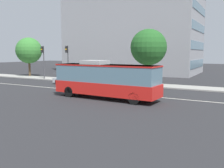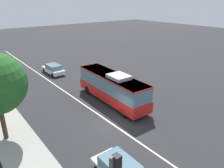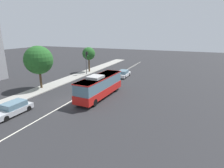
{
  "view_description": "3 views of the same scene",
  "coord_description": "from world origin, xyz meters",
  "px_view_note": "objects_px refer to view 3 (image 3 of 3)",
  "views": [
    {
      "loc": [
        15.07,
        -22.34,
        4.15
      ],
      "look_at": [
        4.43,
        -3.12,
        1.41
      ],
      "focal_mm": 40.12,
      "sensor_mm": 36.0,
      "label": 1
    },
    {
      "loc": [
        -13.32,
        10.5,
        10.62
      ],
      "look_at": [
        5.08,
        -4.01,
        1.39
      ],
      "focal_mm": 34.41,
      "sensor_mm": 36.0,
      "label": 2
    },
    {
      "loc": [
        -19.09,
        -14.62,
        9.27
      ],
      "look_at": [
        5.36,
        -4.12,
        1.69
      ],
      "focal_mm": 29.27,
      "sensor_mm": 36.0,
      "label": 3
    }
  ],
  "objects_px": {
    "sedan_white": "(124,74)",
    "traffic_light_far_corner": "(87,59)",
    "transit_bus": "(100,85)",
    "sedan_silver": "(13,108)",
    "street_tree_kerbside_centre": "(89,54)",
    "street_tree_kerbside_left": "(39,60)"
  },
  "relations": [
    {
      "from": "street_tree_kerbside_left",
      "to": "street_tree_kerbside_centre",
      "type": "bearing_deg",
      "value": -2.88
    },
    {
      "from": "sedan_silver",
      "to": "sedan_white",
      "type": "relative_size",
      "value": 0.99
    },
    {
      "from": "sedan_silver",
      "to": "sedan_white",
      "type": "bearing_deg",
      "value": 166.96
    },
    {
      "from": "transit_bus",
      "to": "traffic_light_far_corner",
      "type": "height_order",
      "value": "traffic_light_far_corner"
    },
    {
      "from": "street_tree_kerbside_left",
      "to": "sedan_silver",
      "type": "bearing_deg",
      "value": -153.71
    },
    {
      "from": "transit_bus",
      "to": "street_tree_kerbside_left",
      "type": "xyz_separation_m",
      "value": [
        -0.13,
        11.09,
        3.04
      ]
    },
    {
      "from": "traffic_light_far_corner",
      "to": "street_tree_kerbside_left",
      "type": "relative_size",
      "value": 0.72
    },
    {
      "from": "traffic_light_far_corner",
      "to": "transit_bus",
      "type": "bearing_deg",
      "value": -47.85
    },
    {
      "from": "street_tree_kerbside_left",
      "to": "transit_bus",
      "type": "bearing_deg",
      "value": -89.31
    },
    {
      "from": "sedan_white",
      "to": "traffic_light_far_corner",
      "type": "bearing_deg",
      "value": 96.54
    },
    {
      "from": "sedan_silver",
      "to": "traffic_light_far_corner",
      "type": "xyz_separation_m",
      "value": [
        21.24,
        2.71,
        2.84
      ]
    },
    {
      "from": "sedan_silver",
      "to": "sedan_white",
      "type": "height_order",
      "value": "same"
    },
    {
      "from": "transit_bus",
      "to": "street_tree_kerbside_left",
      "type": "distance_m",
      "value": 11.51
    },
    {
      "from": "street_tree_kerbside_centre",
      "to": "sedan_silver",
      "type": "bearing_deg",
      "value": -171.09
    },
    {
      "from": "sedan_white",
      "to": "street_tree_kerbside_left",
      "type": "xyz_separation_m",
      "value": [
        -13.35,
        10.06,
        4.13
      ]
    },
    {
      "from": "traffic_light_far_corner",
      "to": "street_tree_kerbside_left",
      "type": "height_order",
      "value": "street_tree_kerbside_left"
    },
    {
      "from": "sedan_silver",
      "to": "traffic_light_far_corner",
      "type": "relative_size",
      "value": 0.87
    },
    {
      "from": "transit_bus",
      "to": "street_tree_kerbside_centre",
      "type": "relative_size",
      "value": 1.71
    },
    {
      "from": "sedan_silver",
      "to": "transit_bus",
      "type": "bearing_deg",
      "value": 145.41
    },
    {
      "from": "sedan_white",
      "to": "street_tree_kerbside_centre",
      "type": "relative_size",
      "value": 0.77
    },
    {
      "from": "sedan_white",
      "to": "traffic_light_far_corner",
      "type": "distance_m",
      "value": 8.82
    },
    {
      "from": "sedan_silver",
      "to": "street_tree_kerbside_centre",
      "type": "bearing_deg",
      "value": -170.27
    }
  ]
}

